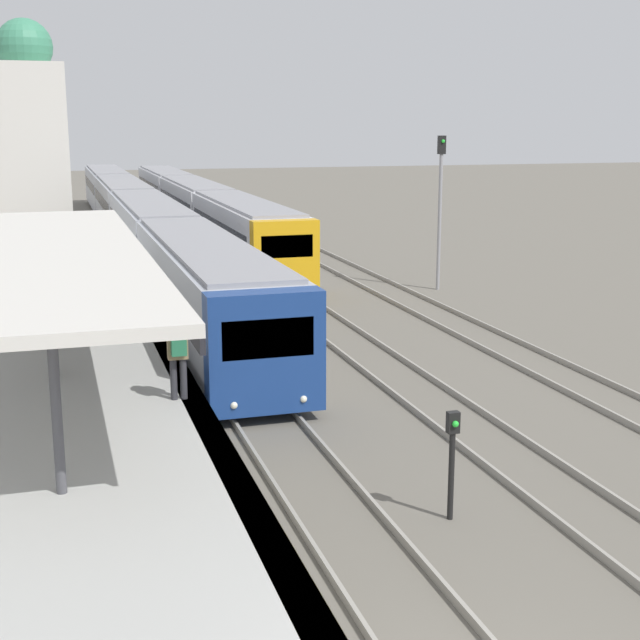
{
  "coord_description": "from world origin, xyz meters",
  "views": [
    {
      "loc": [
        -4.3,
        -7.28,
        6.5
      ],
      "look_at": [
        2.06,
        13.67,
        1.62
      ],
      "focal_mm": 50.0,
      "sensor_mm": 36.0,
      "label": 1
    }
  ],
  "objects_px": {
    "train_far": "(196,204)",
    "signal_post_near": "(452,453)",
    "train_near": "(136,216)",
    "person_on_platform": "(178,353)",
    "signal_mast_far": "(440,196)"
  },
  "relations": [
    {
      "from": "person_on_platform",
      "to": "train_far",
      "type": "xyz_separation_m",
      "value": [
        6.12,
        35.84,
        -0.28
      ]
    },
    {
      "from": "signal_post_near",
      "to": "train_far",
      "type": "bearing_deg",
      "value": 86.74
    },
    {
      "from": "person_on_platform",
      "to": "train_near",
      "type": "distance_m",
      "value": 30.06
    },
    {
      "from": "person_on_platform",
      "to": "signal_mast_far",
      "type": "height_order",
      "value": "signal_mast_far"
    },
    {
      "from": "train_far",
      "to": "person_on_platform",
      "type": "bearing_deg",
      "value": -99.69
    },
    {
      "from": "train_far",
      "to": "signal_mast_far",
      "type": "relative_size",
      "value": 7.11
    },
    {
      "from": "signal_post_near",
      "to": "train_near",
      "type": "bearing_deg",
      "value": 92.97
    },
    {
      "from": "signal_post_near",
      "to": "signal_mast_far",
      "type": "relative_size",
      "value": 0.31
    },
    {
      "from": "train_near",
      "to": "signal_post_near",
      "type": "height_order",
      "value": "train_near"
    },
    {
      "from": "signal_mast_far",
      "to": "signal_post_near",
      "type": "bearing_deg",
      "value": -113.68
    },
    {
      "from": "train_far",
      "to": "signal_post_near",
      "type": "distance_m",
      "value": 40.74
    },
    {
      "from": "train_far",
      "to": "signal_post_near",
      "type": "bearing_deg",
      "value": -93.26
    },
    {
      "from": "person_on_platform",
      "to": "signal_mast_far",
      "type": "relative_size",
      "value": 0.28
    },
    {
      "from": "train_near",
      "to": "train_far",
      "type": "relative_size",
      "value": 1.38
    },
    {
      "from": "train_far",
      "to": "train_near",
      "type": "bearing_deg",
      "value": -125.14
    }
  ]
}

